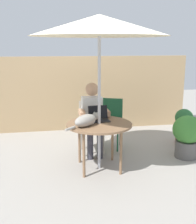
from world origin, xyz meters
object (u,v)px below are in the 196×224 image
object	(u,v)px
chair_occupied	(91,122)
patio_umbrella	(99,26)
person_seated	(93,115)
potted_plant_by_chair	(187,135)
potted_plant_near_fence	(183,125)
cat	(87,120)
patio_table	(99,127)
chair_empty	(111,119)
laptop	(99,116)

from	to	relation	value
chair_occupied	patio_umbrella	bearing A→B (deg)	-90.00
person_seated	potted_plant_by_chair	xyz separation A→B (m)	(1.51, -0.43, -0.30)
chair_occupied	potted_plant_near_fence	bearing A→B (deg)	0.78
chair_occupied	cat	world-z (taller)	chair_occupied
patio_table	patio_umbrella	distance (m)	1.45
chair_empty	potted_plant_by_chair	xyz separation A→B (m)	(1.13, -0.75, -0.13)
patio_table	cat	world-z (taller)	cat
patio_umbrella	potted_plant_near_fence	bearing A→B (deg)	24.06
potted_plant_near_fence	cat	bearing A→B (deg)	-155.80
person_seated	laptop	xyz separation A→B (m)	(0.03, -0.41, 0.08)
chair_occupied	cat	distance (m)	0.92
chair_empty	cat	bearing A→B (deg)	-119.95
potted_plant_near_fence	person_seated	bearing A→B (deg)	-174.10
laptop	potted_plant_by_chair	bearing A→B (deg)	-0.91
potted_plant_by_chair	potted_plant_near_fence	bearing A→B (deg)	68.63
potted_plant_near_fence	patio_umbrella	bearing A→B (deg)	-155.94
cat	potted_plant_near_fence	xyz separation A→B (m)	(1.95, 0.88, -0.41)
patio_table	laptop	world-z (taller)	laptop
patio_table	patio_umbrella	size ratio (longest dim) A/B	0.43
laptop	potted_plant_by_chair	size ratio (longest dim) A/B	0.43
patio_table	laptop	xyz separation A→B (m)	(0.03, 0.19, 0.12)
potted_plant_near_fence	chair_empty	bearing A→B (deg)	174.41
patio_table	chair_occupied	bearing A→B (deg)	90.00
chair_empty	cat	world-z (taller)	chair_empty
chair_empty	potted_plant_near_fence	size ratio (longest dim) A/B	1.30
patio_umbrella	chair_occupied	size ratio (longest dim) A/B	2.53
chair_occupied	chair_empty	xyz separation A→B (m)	(0.38, 0.16, 0.00)
potted_plant_by_chair	person_seated	bearing A→B (deg)	164.03
cat	potted_plant_near_fence	size ratio (longest dim) A/B	0.79
patio_umbrella	person_seated	xyz separation A→B (m)	(-0.00, 0.60, -1.41)
patio_umbrella	cat	world-z (taller)	patio_umbrella
chair_occupied	potted_plant_near_fence	xyz separation A→B (m)	(1.75, 0.02, -0.14)
laptop	potted_plant_near_fence	distance (m)	1.87
patio_umbrella	laptop	bearing A→B (deg)	82.26
patio_umbrella	cat	xyz separation A→B (m)	(-0.20, -0.09, -1.30)
laptop	patio_table	bearing A→B (deg)	-97.74
laptop	patio_umbrella	bearing A→B (deg)	-97.74
chair_occupied	person_seated	bearing A→B (deg)	-90.00
patio_table	laptop	bearing A→B (deg)	82.26
laptop	cat	xyz separation A→B (m)	(-0.22, -0.29, 0.02)
person_seated	cat	xyz separation A→B (m)	(-0.20, -0.70, 0.10)
patio_umbrella	person_seated	size ratio (longest dim) A/B	1.83
patio_umbrella	chair_empty	xyz separation A→B (m)	(0.38, 0.92, -1.58)
chair_occupied	laptop	distance (m)	0.62
person_seated	chair_occupied	bearing A→B (deg)	90.00
chair_occupied	cat	bearing A→B (deg)	-103.09
chair_empty	laptop	size ratio (longest dim) A/B	2.87
person_seated	potted_plant_by_chair	bearing A→B (deg)	-15.97
patio_umbrella	chair_empty	bearing A→B (deg)	67.27
person_seated	chair_empty	bearing A→B (deg)	39.36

